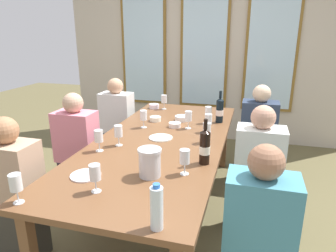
# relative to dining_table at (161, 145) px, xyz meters

# --- Properties ---
(ground_plane) EXTENTS (12.00, 12.00, 0.00)m
(ground_plane) POSITION_rel_dining_table_xyz_m (0.00, 0.00, -0.68)
(ground_plane) COLOR brown
(back_wall_with_windows) EXTENTS (4.29, 0.10, 2.90)m
(back_wall_with_windows) POSITION_rel_dining_table_xyz_m (0.00, 2.26, 0.77)
(back_wall_with_windows) COLOR #BEB29E
(back_wall_with_windows) RESTS_ON ground
(dining_table) EXTENTS (1.09, 2.58, 0.74)m
(dining_table) POSITION_rel_dining_table_xyz_m (0.00, 0.00, 0.00)
(dining_table) COLOR brown
(dining_table) RESTS_ON ground
(white_plate_0) EXTENTS (0.21, 0.21, 0.01)m
(white_plate_0) POSITION_rel_dining_table_xyz_m (-0.01, 0.02, 0.07)
(white_plate_0) COLOR white
(white_plate_0) RESTS_ON dining_table
(white_plate_1) EXTENTS (0.20, 0.20, 0.01)m
(white_plate_1) POSITION_rel_dining_table_xyz_m (-0.27, -0.81, 0.07)
(white_plate_1) COLOR white
(white_plate_1) RESTS_ON dining_table
(metal_pitcher) EXTENTS (0.16, 0.16, 0.19)m
(metal_pitcher) POSITION_rel_dining_table_xyz_m (0.14, -0.69, 0.16)
(metal_pitcher) COLOR silver
(metal_pitcher) RESTS_ON dining_table
(wine_bottle_0) EXTENTS (0.08, 0.08, 0.33)m
(wine_bottle_0) POSITION_rel_dining_table_xyz_m (0.45, -0.40, 0.19)
(wine_bottle_0) COLOR black
(wine_bottle_0) RESTS_ON dining_table
(wine_bottle_1) EXTENTS (0.08, 0.08, 0.33)m
(wine_bottle_1) POSITION_rel_dining_table_xyz_m (0.43, 0.65, 0.19)
(wine_bottle_1) COLOR black
(wine_bottle_1) RESTS_ON dining_table
(tasting_bowl_0) EXTENTS (0.12, 0.12, 0.04)m
(tasting_bowl_0) POSITION_rel_dining_table_xyz_m (0.03, 0.37, 0.08)
(tasting_bowl_0) COLOR white
(tasting_bowl_0) RESTS_ON dining_table
(tasting_bowl_1) EXTENTS (0.12, 0.12, 0.05)m
(tasting_bowl_1) POSITION_rel_dining_table_xyz_m (-0.22, 0.52, 0.08)
(tasting_bowl_1) COLOR white
(tasting_bowl_1) RESTS_ON dining_table
(tasting_bowl_2) EXTENTS (0.15, 0.15, 0.05)m
(tasting_bowl_2) POSITION_rel_dining_table_xyz_m (0.05, 0.61, 0.09)
(tasting_bowl_2) COLOR white
(tasting_bowl_2) RESTS_ON dining_table
(tasting_bowl_3) EXTENTS (0.12, 0.12, 0.05)m
(tasting_bowl_3) POSITION_rel_dining_table_xyz_m (-0.40, 1.03, 0.09)
(tasting_bowl_3) COLOR white
(tasting_bowl_3) RESTS_ON dining_table
(water_bottle) EXTENTS (0.06, 0.06, 0.24)m
(water_bottle) POSITION_rel_dining_table_xyz_m (0.35, -1.21, 0.17)
(water_bottle) COLOR white
(water_bottle) RESTS_ON dining_table
(wine_glass_0) EXTENTS (0.07, 0.07, 0.17)m
(wine_glass_0) POSITION_rel_dining_table_xyz_m (-0.26, 0.27, 0.18)
(wine_glass_0) COLOR white
(wine_glass_0) RESTS_ON dining_table
(wine_glass_1) EXTENTS (0.07, 0.07, 0.17)m
(wine_glass_1) POSITION_rel_dining_table_xyz_m (0.40, 0.03, 0.18)
(wine_glass_1) COLOR white
(wine_glass_1) RESTS_ON dining_table
(wine_glass_2) EXTENTS (0.07, 0.07, 0.17)m
(wine_glass_2) POSITION_rel_dining_table_xyz_m (-0.27, 1.02, 0.18)
(wine_glass_2) COLOR white
(wine_glass_2) RESTS_ON dining_table
(wine_glass_3) EXTENTS (0.07, 0.07, 0.17)m
(wine_glass_3) POSITION_rel_dining_table_xyz_m (0.37, 0.31, 0.18)
(wine_glass_3) COLOR white
(wine_glass_3) RESTS_ON dining_table
(wine_glass_4) EXTENTS (0.07, 0.07, 0.17)m
(wine_glass_4) POSITION_rel_dining_table_xyz_m (-0.46, -1.20, 0.18)
(wine_glass_4) COLOR white
(wine_glass_4) RESTS_ON dining_table
(wine_glass_5) EXTENTS (0.07, 0.07, 0.17)m
(wine_glass_5) POSITION_rel_dining_table_xyz_m (-0.11, -0.97, 0.18)
(wine_glass_5) COLOR white
(wine_glass_5) RESTS_ON dining_table
(wine_glass_6) EXTENTS (0.07, 0.07, 0.17)m
(wine_glass_6) POSITION_rel_dining_table_xyz_m (-0.39, -0.39, 0.18)
(wine_glass_6) COLOR white
(wine_glass_6) RESTS_ON dining_table
(wine_glass_7) EXTENTS (0.07, 0.07, 0.17)m
(wine_glass_7) POSITION_rel_dining_table_xyz_m (0.33, 0.59, 0.18)
(wine_glass_7) COLOR white
(wine_glass_7) RESTS_ON dining_table
(wine_glass_8) EXTENTS (0.07, 0.07, 0.17)m
(wine_glass_8) POSITION_rel_dining_table_xyz_m (0.35, -0.61, 0.18)
(wine_glass_8) COLOR white
(wine_glass_8) RESTS_ON dining_table
(wine_glass_9) EXTENTS (0.07, 0.07, 0.17)m
(wine_glass_9) POSITION_rel_dining_table_xyz_m (0.17, 0.36, 0.18)
(wine_glass_9) COLOR white
(wine_glass_9) RESTS_ON dining_table
(wine_glass_10) EXTENTS (0.07, 0.07, 0.17)m
(wine_glass_10) POSITION_rel_dining_table_xyz_m (-0.29, -0.24, 0.18)
(wine_glass_10) COLOR white
(wine_glass_10) RESTS_ON dining_table
(seated_person_0) EXTENTS (0.38, 0.24, 1.11)m
(seated_person_0) POSITION_rel_dining_table_xyz_m (-0.84, 0.90, -0.15)
(seated_person_0) COLOR #2C3840
(seated_person_0) RESTS_ON ground
(seated_person_1) EXTENTS (0.38, 0.24, 1.11)m
(seated_person_1) POSITION_rel_dining_table_xyz_m (0.84, 0.90, -0.15)
(seated_person_1) COLOR #27273E
(seated_person_1) RESTS_ON ground
(seated_person_2) EXTENTS (0.38, 0.24, 1.11)m
(seated_person_2) POSITION_rel_dining_table_xyz_m (-0.84, -0.01, -0.15)
(seated_person_2) COLOR #342B38
(seated_person_2) RESTS_ON ground
(seated_person_3) EXTENTS (0.38, 0.24, 1.11)m
(seated_person_3) POSITION_rel_dining_table_xyz_m (0.84, -0.04, -0.15)
(seated_person_3) COLOR #22303F
(seated_person_3) RESTS_ON ground
(seated_person_4) EXTENTS (0.38, 0.24, 1.11)m
(seated_person_4) POSITION_rel_dining_table_xyz_m (-0.84, -0.84, -0.15)
(seated_person_4) COLOR #37342D
(seated_person_4) RESTS_ON ground
(seated_person_5) EXTENTS (0.38, 0.24, 1.11)m
(seated_person_5) POSITION_rel_dining_table_xyz_m (0.84, -0.90, -0.15)
(seated_person_5) COLOR #212F3D
(seated_person_5) RESTS_ON ground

